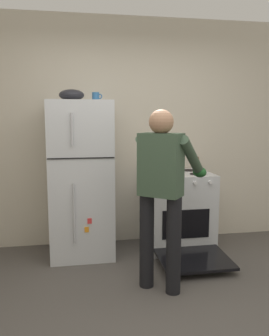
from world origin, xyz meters
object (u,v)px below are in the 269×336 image
at_px(person_cook, 163,183).
at_px(mixing_bowl, 72,95).
at_px(pepper_mill, 197,163).
at_px(coffee_mug, 96,97).
at_px(red_pot, 166,168).
at_px(refrigerator, 81,179).
at_px(stove_range, 178,211).

height_order(person_cook, mixing_bowl, mixing_bowl).
distance_m(person_cook, pepper_mill, 1.36).
bearing_deg(pepper_mill, mixing_bowl, -172.39).
bearing_deg(mixing_bowl, coffee_mug, 10.78).
distance_m(red_pot, mixing_bowl, 1.32).
relative_size(refrigerator, mixing_bowl, 6.37).
height_order(stove_range, red_pot, red_pot).
bearing_deg(person_cook, refrigerator, 125.91).
xyz_separation_m(stove_range, person_cook, (-0.43, -0.93, 0.52)).
bearing_deg(pepper_mill, refrigerator, -171.95).
bearing_deg(red_pot, person_cook, -106.88).
distance_m(pepper_mill, mixing_bowl, 1.70).
height_order(pepper_mill, mixing_bowl, mixing_bowl).
relative_size(refrigerator, stove_range, 1.41).
distance_m(stove_range, pepper_mill, 0.65).
bearing_deg(stove_range, coffee_mug, 175.85).
distance_m(coffee_mug, mixing_bowl, 0.27).
distance_m(refrigerator, person_cook, 1.17).
height_order(stove_range, person_cook, person_cook).
bearing_deg(person_cook, stove_range, 65.04).
bearing_deg(coffee_mug, mixing_bowl, -169.22).
height_order(stove_range, pepper_mill, pepper_mill).
height_order(refrigerator, coffee_mug, coffee_mug).
relative_size(refrigerator, red_pot, 5.04).
relative_size(stove_range, person_cook, 0.76).
bearing_deg(pepper_mill, coffee_mug, -173.07).
height_order(person_cook, red_pot, person_cook).
height_order(stove_range, coffee_mug, coffee_mug).
height_order(coffee_mug, pepper_mill, coffee_mug).
distance_m(stove_range, coffee_mug, 1.62).
distance_m(refrigerator, pepper_mill, 1.44).
height_order(refrigerator, mixing_bowl, mixing_bowl).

